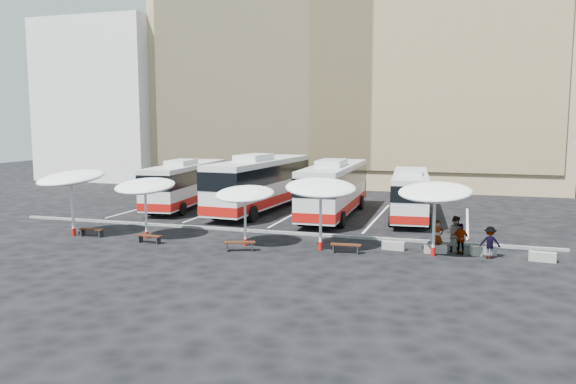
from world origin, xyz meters
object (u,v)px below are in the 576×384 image
(wood_bench_0, at_px, (92,230))
(passenger_2, at_px, (460,239))
(sunshade_2, at_px, (245,194))
(wood_bench_2, at_px, (240,244))
(sunshade_1, at_px, (145,186))
(passenger_3, at_px, (490,243))
(conc_bench_0, at_px, (393,246))
(bus_0, at_px, (187,183))
(wood_bench_3, at_px, (346,246))
(bus_3, at_px, (410,192))
(bus_2, at_px, (334,187))
(conc_bench_2, at_px, (483,251))
(sunshade_4, at_px, (435,192))
(passenger_1, at_px, (455,234))
(conc_bench_1, at_px, (435,249))
(passenger_0, at_px, (438,236))
(wood_bench_1, at_px, (149,237))
(sunshade_0, at_px, (71,178))
(sunshade_3, at_px, (321,188))
(conc_bench_3, at_px, (542,257))
(bus_1, at_px, (261,182))

(wood_bench_0, distance_m, passenger_2, 20.61)
(sunshade_2, relative_size, wood_bench_2, 2.00)
(sunshade_1, xyz_separation_m, passenger_3, (18.58, 0.86, -2.21))
(sunshade_1, bearing_deg, conc_bench_0, 5.47)
(bus_0, bearing_deg, wood_bench_0, -95.05)
(wood_bench_2, distance_m, wood_bench_3, 5.47)
(sunshade_2, distance_m, wood_bench_3, 6.05)
(bus_3, bearing_deg, sunshade_2, -128.26)
(bus_2, relative_size, conc_bench_2, 10.47)
(wood_bench_3, distance_m, passenger_2, 5.77)
(sunshade_4, distance_m, wood_bench_2, 10.20)
(wood_bench_2, height_order, wood_bench_3, wood_bench_2)
(bus_3, xyz_separation_m, conc_bench_2, (4.57, -10.09, -1.56))
(bus_2, xyz_separation_m, sunshade_4, (7.36, -10.09, 1.12))
(passenger_1, bearing_deg, bus_2, -19.81)
(conc_bench_1, bearing_deg, passenger_3, -7.52)
(sunshade_4, relative_size, passenger_3, 2.70)
(bus_0, relative_size, passenger_0, 7.14)
(passenger_0, bearing_deg, wood_bench_2, 168.55)
(bus_2, relative_size, wood_bench_1, 8.69)
(sunshade_0, height_order, sunshade_3, sunshade_0)
(sunshade_3, xyz_separation_m, conc_bench_3, (10.75, 0.84, -3.02))
(sunshade_0, relative_size, conc_bench_0, 4.33)
(sunshade_0, xyz_separation_m, wood_bench_2, (10.81, -0.72, -3.01))
(bus_0, height_order, passenger_1, bus_0)
(passenger_1, distance_m, passenger_2, 0.47)
(bus_2, distance_m, sunshade_3, 10.74)
(sunshade_2, height_order, conc_bench_2, sunshade_2)
(bus_1, height_order, sunshade_1, bus_1)
(passenger_3, bearing_deg, wood_bench_2, 8.17)
(bus_0, relative_size, bus_3, 1.08)
(passenger_1, bearing_deg, sunshade_2, 36.69)
(wood_bench_1, bearing_deg, conc_bench_3, 5.93)
(conc_bench_3, height_order, passenger_1, passenger_1)
(wood_bench_3, bearing_deg, passenger_1, 19.65)
(wood_bench_0, distance_m, conc_bench_0, 17.29)
(wood_bench_3, bearing_deg, bus_2, 105.87)
(conc_bench_3, bearing_deg, bus_3, 124.45)
(wood_bench_0, distance_m, passenger_3, 21.94)
(bus_0, xyz_separation_m, wood_bench_0, (0.07, -11.92, -1.57))
(sunshade_4, bearing_deg, sunshade_0, -176.47)
(bus_3, xyz_separation_m, wood_bench_1, (-12.90, -12.64, -1.45))
(bus_0, height_order, bus_3, bus_0)
(passenger_3, bearing_deg, wood_bench_3, 6.35)
(passenger_3, bearing_deg, sunshade_4, 3.13)
(sunshade_0, xyz_separation_m, passenger_0, (20.57, 1.97, -2.54))
(sunshade_3, relative_size, sunshade_4, 1.13)
(bus_0, bearing_deg, passenger_3, -31.02)
(bus_1, relative_size, sunshade_4, 3.21)
(wood_bench_0, distance_m, conc_bench_1, 19.39)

